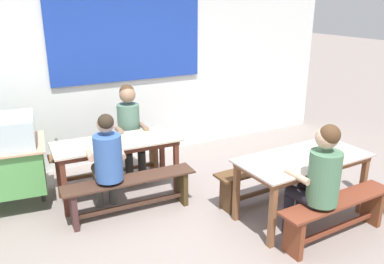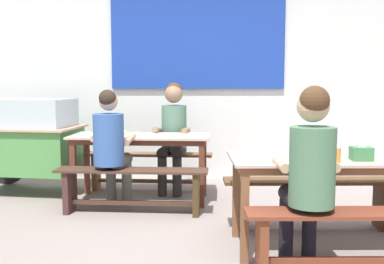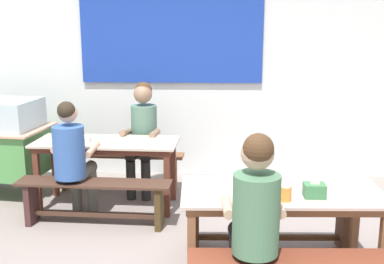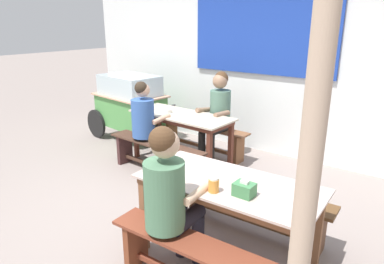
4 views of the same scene
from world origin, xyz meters
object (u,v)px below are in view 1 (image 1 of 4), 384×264
(person_center_facing, at_px, (130,126))
(person_near_front, at_px, (318,177))
(soup_bowl, at_px, (100,143))
(dining_table_far, at_px, (117,147))
(bench_near_front, at_px, (337,213))
(dining_table_near, at_px, (303,163))
(tissue_box, at_px, (328,153))
(bench_far_back, at_px, (108,159))
(bench_far_front, at_px, (131,191))
(person_left_back_turned, at_px, (107,159))
(condiment_jar, at_px, (319,159))
(bench_near_back, at_px, (270,175))

(person_center_facing, xyz_separation_m, person_near_front, (1.13, -2.44, -0.01))
(soup_bowl, bearing_deg, dining_table_far, 10.16)
(dining_table_far, distance_m, bench_near_front, 2.70)
(bench_near_front, distance_m, person_near_front, 0.54)
(soup_bowl, bearing_deg, dining_table_near, -37.08)
(dining_table_far, xyz_separation_m, tissue_box, (1.94, -1.64, 0.14))
(bench_far_back, distance_m, bench_far_front, 1.06)
(bench_far_front, bearing_deg, dining_table_near, -29.30)
(person_left_back_turned, height_order, person_center_facing, person_center_facing)
(bench_far_front, relative_size, condiment_jar, 12.80)
(bench_far_front, distance_m, person_near_front, 2.13)
(person_near_front, bearing_deg, person_left_back_turned, 138.24)
(dining_table_far, distance_m, dining_table_near, 2.28)
(tissue_box, bearing_deg, person_near_front, -144.26)
(condiment_jar, xyz_separation_m, soup_bowl, (-1.94, 1.69, -0.03))
(dining_table_far, bearing_deg, bench_near_front, -49.50)
(bench_far_back, distance_m, person_left_back_turned, 1.09)
(tissue_box, bearing_deg, soup_bowl, 143.43)
(bench_near_front, bearing_deg, person_center_facing, 119.33)
(person_left_back_turned, xyz_separation_m, person_near_front, (1.72, -1.54, 0.05))
(person_center_facing, distance_m, condiment_jar, 2.58)
(bench_far_back, relative_size, bench_near_back, 1.01)
(bench_near_back, height_order, bench_near_front, same)
(dining_table_near, distance_m, person_center_facing, 2.40)
(bench_near_front, bearing_deg, bench_far_back, 123.79)
(bench_far_front, height_order, person_near_front, person_near_front)
(bench_near_back, relative_size, person_center_facing, 1.18)
(bench_far_back, relative_size, bench_near_front, 1.10)
(tissue_box, distance_m, soup_bowl, 2.69)
(bench_far_front, height_order, person_center_facing, person_center_facing)
(person_left_back_turned, bearing_deg, bench_near_back, -15.25)
(tissue_box, bearing_deg, bench_far_front, 150.41)
(dining_table_near, xyz_separation_m, bench_near_back, (-0.02, 0.53, -0.36))
(person_center_facing, height_order, condiment_jar, person_center_facing)
(dining_table_near, relative_size, person_center_facing, 1.18)
(bench_near_front, relative_size, tissue_box, 9.26)
(dining_table_near, height_order, person_near_front, person_near_front)
(person_left_back_turned, height_order, condiment_jar, person_left_back_turned)
(tissue_box, bearing_deg, bench_far_back, 131.41)
(bench_far_back, bearing_deg, condiment_jar, -53.19)
(bench_far_back, relative_size, tissue_box, 10.18)
(dining_table_far, distance_m, bench_far_back, 0.64)
(bench_far_front, relative_size, person_center_facing, 1.17)
(bench_far_front, height_order, bench_near_back, same)
(person_left_back_turned, bearing_deg, bench_near_front, -38.65)
(tissue_box, bearing_deg, bench_near_back, 109.93)
(dining_table_far, height_order, person_near_front, person_near_front)
(dining_table_near, bearing_deg, person_near_front, -117.61)
(person_center_facing, bearing_deg, bench_far_back, 166.97)
(person_center_facing, bearing_deg, condiment_jar, -57.84)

